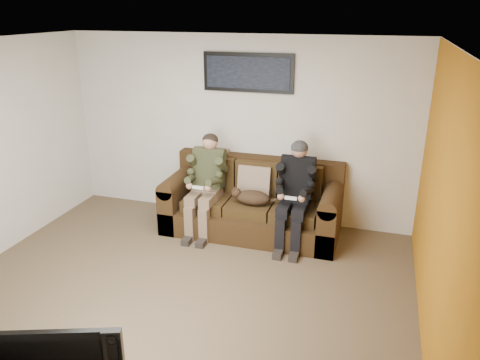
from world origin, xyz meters
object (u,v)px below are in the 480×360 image
(person_left, at_px, (206,178))
(person_right, at_px, (296,188))
(cat, at_px, (251,197))
(framed_poster, at_px, (248,73))
(sofa, at_px, (253,204))

(person_left, distance_m, person_right, 1.22)
(cat, relative_size, framed_poster, 0.53)
(framed_poster, bearing_deg, person_left, -125.22)
(sofa, xyz_separation_m, person_left, (-0.61, -0.20, 0.39))
(sofa, xyz_separation_m, cat, (0.04, -0.24, 0.21))
(framed_poster, bearing_deg, sofa, -62.34)
(cat, xyz_separation_m, framed_poster, (-0.24, 0.62, 1.53))
(person_left, bearing_deg, cat, -3.75)
(sofa, bearing_deg, person_left, -161.96)
(sofa, bearing_deg, framed_poster, 117.66)
(cat, bearing_deg, framed_poster, 110.82)
(person_left, xyz_separation_m, framed_poster, (0.41, 0.58, 1.35))
(person_right, bearing_deg, framed_poster, 144.39)
(person_left, distance_m, cat, 0.67)
(person_left, height_order, cat, person_left)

